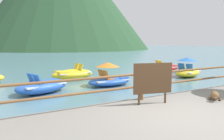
{
  "coord_description": "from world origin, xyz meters",
  "views": [
    {
      "loc": [
        -4.17,
        -3.95,
        2.18
      ],
      "look_at": [
        0.9,
        5.0,
        0.9
      ],
      "focal_mm": 36.28,
      "sensor_mm": 36.0,
      "label": 1
    }
  ],
  "objects_px": {
    "pedal_boat_3": "(110,78)",
    "pedal_boat_4": "(187,70)",
    "sign_board": "(153,79)",
    "dog_resting": "(215,95)",
    "pedal_boat_7": "(164,68)",
    "pedal_boat_1": "(42,86)",
    "pedal_boat_5": "(73,74)"
  },
  "relations": [
    {
      "from": "pedal_boat_3",
      "to": "pedal_boat_4",
      "type": "relative_size",
      "value": 0.93
    },
    {
      "from": "pedal_boat_3",
      "to": "pedal_boat_5",
      "type": "relative_size",
      "value": 0.88
    },
    {
      "from": "dog_resting",
      "to": "pedal_boat_1",
      "type": "xyz_separation_m",
      "value": [
        -4.09,
        5.31,
        -0.22
      ]
    },
    {
      "from": "pedal_boat_1",
      "to": "pedal_boat_4",
      "type": "distance_m",
      "value": 9.01
    },
    {
      "from": "sign_board",
      "to": "pedal_boat_1",
      "type": "xyz_separation_m",
      "value": [
        -2.05,
        4.78,
        -0.83
      ]
    },
    {
      "from": "dog_resting",
      "to": "pedal_boat_1",
      "type": "distance_m",
      "value": 6.71
    },
    {
      "from": "pedal_boat_1",
      "to": "pedal_boat_3",
      "type": "bearing_deg",
      "value": 1.18
    },
    {
      "from": "sign_board",
      "to": "dog_resting",
      "type": "height_order",
      "value": "sign_board"
    },
    {
      "from": "pedal_boat_3",
      "to": "pedal_boat_4",
      "type": "distance_m",
      "value": 5.69
    },
    {
      "from": "pedal_boat_1",
      "to": "pedal_boat_7",
      "type": "xyz_separation_m",
      "value": [
        9.6,
        3.04,
        -0.04
      ]
    },
    {
      "from": "pedal_boat_3",
      "to": "pedal_boat_5",
      "type": "height_order",
      "value": "pedal_boat_3"
    },
    {
      "from": "pedal_boat_4",
      "to": "pedal_boat_7",
      "type": "distance_m",
      "value": 2.89
    },
    {
      "from": "dog_resting",
      "to": "pedal_boat_5",
      "type": "height_order",
      "value": "pedal_boat_5"
    },
    {
      "from": "pedal_boat_4",
      "to": "pedal_boat_3",
      "type": "bearing_deg",
      "value": -178.54
    },
    {
      "from": "sign_board",
      "to": "dog_resting",
      "type": "bearing_deg",
      "value": -14.77
    },
    {
      "from": "pedal_boat_1",
      "to": "pedal_boat_3",
      "type": "relative_size",
      "value": 1.13
    },
    {
      "from": "pedal_boat_7",
      "to": "pedal_boat_5",
      "type": "bearing_deg",
      "value": -178.23
    },
    {
      "from": "sign_board",
      "to": "pedal_boat_4",
      "type": "bearing_deg",
      "value": 35.65
    },
    {
      "from": "pedal_boat_3",
      "to": "pedal_boat_7",
      "type": "xyz_separation_m",
      "value": [
        6.28,
        2.97,
        -0.12
      ]
    },
    {
      "from": "pedal_boat_7",
      "to": "pedal_boat_4",
      "type": "bearing_deg",
      "value": -101.79
    },
    {
      "from": "sign_board",
      "to": "pedal_boat_5",
      "type": "relative_size",
      "value": 0.45
    },
    {
      "from": "sign_board",
      "to": "pedal_boat_5",
      "type": "bearing_deg",
      "value": 87.7
    },
    {
      "from": "pedal_boat_5",
      "to": "pedal_boat_7",
      "type": "distance_m",
      "value": 7.24
    },
    {
      "from": "pedal_boat_4",
      "to": "pedal_boat_7",
      "type": "bearing_deg",
      "value": 78.21
    },
    {
      "from": "dog_resting",
      "to": "pedal_boat_4",
      "type": "relative_size",
      "value": 0.37
    },
    {
      "from": "pedal_boat_5",
      "to": "pedal_boat_7",
      "type": "bearing_deg",
      "value": 1.77
    },
    {
      "from": "pedal_boat_1",
      "to": "pedal_boat_4",
      "type": "bearing_deg",
      "value": 1.36
    },
    {
      "from": "sign_board",
      "to": "pedal_boat_7",
      "type": "bearing_deg",
      "value": 45.99
    },
    {
      "from": "sign_board",
      "to": "pedal_boat_3",
      "type": "xyz_separation_m",
      "value": [
        1.27,
        4.84,
        -0.75
      ]
    },
    {
      "from": "pedal_boat_1",
      "to": "pedal_boat_7",
      "type": "distance_m",
      "value": 10.07
    },
    {
      "from": "sign_board",
      "to": "pedal_boat_4",
      "type": "distance_m",
      "value": 8.59
    },
    {
      "from": "dog_resting",
      "to": "pedal_boat_7",
      "type": "distance_m",
      "value": 10.0
    }
  ]
}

